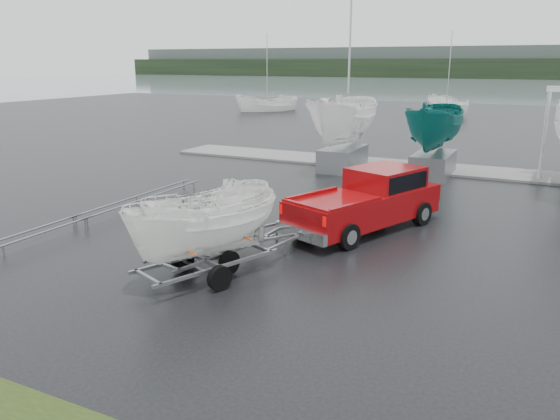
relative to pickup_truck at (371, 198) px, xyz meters
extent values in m
plane|color=black|center=(0.65, -2.09, -0.98)|extent=(120.00, 120.00, 0.00)
plane|color=gray|center=(0.65, 97.91, -0.99)|extent=(300.00, 300.00, 0.00)
cube|color=gray|center=(0.65, 10.91, -0.93)|extent=(30.00, 3.00, 0.12)
cube|color=black|center=(0.65, 167.91, 2.02)|extent=(300.00, 8.00, 6.00)
cube|color=#4C5651|center=(0.65, 175.91, 4.02)|extent=(300.00, 6.00, 10.00)
cube|color=maroon|center=(-0.11, -0.28, -0.22)|extent=(3.82, 5.84, 0.91)
cube|color=maroon|center=(0.26, 0.65, 0.50)|extent=(2.45, 2.69, 0.81)
cube|color=black|center=(0.26, 0.65, 0.54)|extent=(2.39, 2.48, 0.52)
cube|color=silver|center=(-1.16, -2.89, -0.51)|extent=(1.85, 0.87, 0.33)
cylinder|color=black|center=(-0.28, 1.73, -0.60)|extent=(0.55, 0.81, 0.76)
cylinder|color=black|center=(1.40, 1.06, -0.60)|extent=(0.55, 0.81, 0.76)
cylinder|color=black|center=(-1.63, -1.63, -0.60)|extent=(0.55, 0.81, 0.76)
cylinder|color=black|center=(0.05, -2.30, -0.60)|extent=(0.55, 0.81, 0.76)
cube|color=gray|center=(-2.86, -5.66, -0.53)|extent=(1.41, 3.37, 0.08)
cube|color=gray|center=(-1.84, -6.07, -0.53)|extent=(1.41, 3.37, 0.08)
cylinder|color=gray|center=(-2.42, -6.05, -0.68)|extent=(1.52, 0.67, 0.08)
cylinder|color=black|center=(-3.17, -5.75, -0.68)|extent=(0.39, 0.62, 0.60)
cylinder|color=black|center=(-1.68, -6.35, -0.68)|extent=(0.39, 0.62, 0.60)
imported|color=white|center=(-2.35, -5.86, 1.67)|extent=(2.13, 2.15, 4.32)
cube|color=#FF4908|center=(-2.05, -5.12, 0.02)|extent=(1.45, 0.62, 0.03)
cube|color=#FF4908|center=(-2.65, -6.61, 0.02)|extent=(1.45, 0.62, 0.03)
cube|color=gray|center=(-3.27, -4.87, -0.53)|extent=(0.92, 3.52, 0.08)
cube|color=gray|center=(-2.20, -5.13, -0.53)|extent=(0.92, 3.52, 0.08)
cylinder|color=gray|center=(-2.78, -5.19, -0.68)|extent=(1.57, 0.45, 0.08)
cylinder|color=black|center=(-3.56, -5.00, -0.68)|extent=(0.32, 0.63, 0.60)
cylinder|color=black|center=(-2.01, -5.38, -0.68)|extent=(0.32, 0.63, 0.60)
imported|color=white|center=(-2.74, -5.00, 1.61)|extent=(1.92, 1.95, 4.21)
cube|color=#FF4908|center=(-2.55, -4.22, 0.02)|extent=(1.52, 0.41, 0.03)
cube|color=#FF4908|center=(-2.92, -5.77, 0.02)|extent=(1.52, 0.41, 0.03)
cylinder|color=silver|center=(4.68, 10.11, 1.02)|extent=(0.16, 0.58, 3.99)
cylinder|color=silver|center=(4.68, 11.71, 1.02)|extent=(0.16, 0.58, 3.99)
cube|color=gray|center=(-4.12, 8.91, -0.43)|extent=(1.60, 3.20, 1.10)
imported|color=white|center=(-4.12, 8.91, 3.43)|extent=(2.49, 2.56, 6.63)
cylinder|color=#B2B2B7|center=(-4.12, 9.41, 6.18)|extent=(0.10, 0.10, 7.00)
cube|color=gray|center=(0.20, 9.11, -0.43)|extent=(1.60, 3.20, 1.10)
imported|color=#0E635E|center=(0.20, 9.11, 3.10)|extent=(2.24, 2.30, 5.96)
cylinder|color=gray|center=(-8.10, -1.09, -0.63)|extent=(0.06, 6.50, 0.06)
cylinder|color=gray|center=(-8.60, -1.09, -0.63)|extent=(0.06, 6.50, 0.06)
cylinder|color=gray|center=(-8.10, -7.09, -0.63)|extent=(0.06, 6.50, 0.06)
imported|color=white|center=(-22.51, 36.35, -0.98)|extent=(3.89, 3.90, 7.25)
cylinder|color=#B2B2B7|center=(-22.51, 36.35, 3.02)|extent=(0.08, 0.08, 8.00)
imported|color=white|center=(-4.42, 39.74, -0.98)|extent=(3.91, 3.94, 7.59)
cylinder|color=#B2B2B7|center=(-4.42, 39.74, 3.02)|extent=(0.08, 0.08, 8.00)
camera|label=1|loc=(4.77, -16.33, 4.18)|focal=35.00mm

